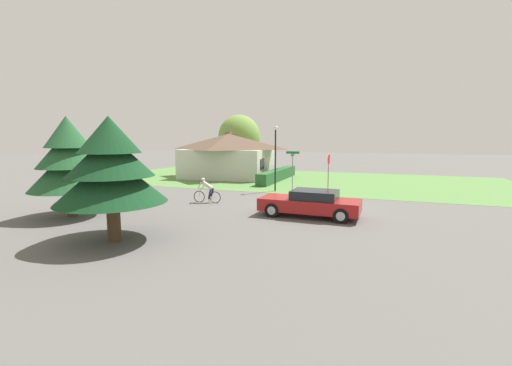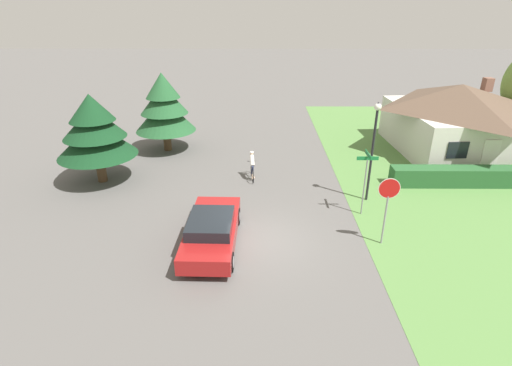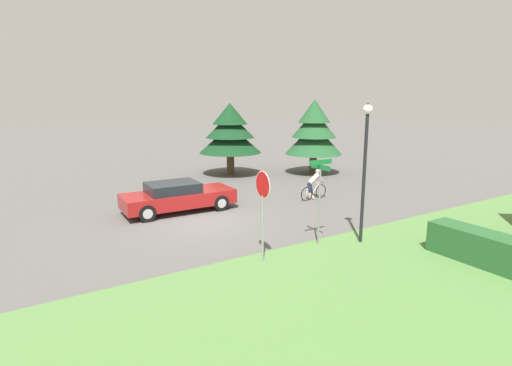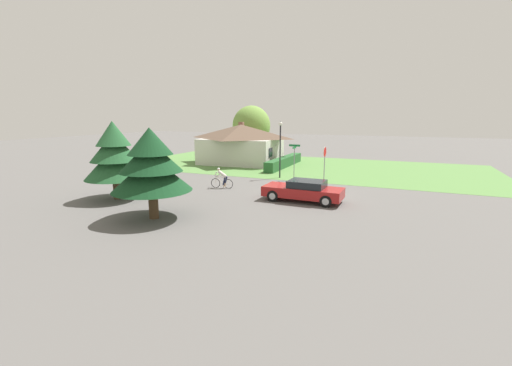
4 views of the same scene
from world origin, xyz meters
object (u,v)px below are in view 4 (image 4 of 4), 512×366
object	(u,v)px
cottage_house	(241,143)
sedan_left_lane	(304,191)
street_name_sign	(294,156)
deciduous_tree_right	(251,126)
cyclist	(222,178)
conifer_tall_far	(114,154)
conifer_tall_near	(151,164)
street_lamp	(280,141)
stop_sign	(325,157)

from	to	relation	value
cottage_house	sedan_left_lane	distance (m)	17.45
street_name_sign	deciduous_tree_right	bearing A→B (deg)	36.03
cyclist	conifer_tall_far	bearing A→B (deg)	45.01
street_name_sign	conifer_tall_near	xyz separation A→B (m)	(-12.63, 3.46, 0.79)
conifer_tall_near	conifer_tall_far	distance (m)	5.36
sedan_left_lane	street_name_sign	world-z (taller)	street_name_sign
cyclist	street_lamp	size ratio (longest dim) A/B	0.36
sedan_left_lane	street_lamp	world-z (taller)	street_lamp
street_name_sign	conifer_tall_near	size ratio (longest dim) A/B	0.63
deciduous_tree_right	street_lamp	bearing A→B (deg)	-147.00
stop_sign	street_name_sign	world-z (taller)	street_name_sign
cottage_house	cyclist	distance (m)	13.11
conifer_tall_far	cyclist	bearing A→B (deg)	-39.41
cottage_house	conifer_tall_far	world-z (taller)	conifer_tall_far
street_name_sign	deciduous_tree_right	world-z (taller)	deciduous_tree_right
cyclist	conifer_tall_near	distance (m)	8.05
cyclist	deciduous_tree_right	world-z (taller)	deciduous_tree_right
conifer_tall_near	deciduous_tree_right	xyz separation A→B (m)	(25.67, 6.03, 1.07)
conifer_tall_far	deciduous_tree_right	distance (m)	23.32
street_name_sign	deciduous_tree_right	xyz separation A→B (m)	(13.04, 9.49, 1.86)
cottage_house	cyclist	world-z (taller)	cottage_house
sedan_left_lane	street_lamp	bearing A→B (deg)	-58.98
street_lamp	conifer_tall_near	bearing A→B (deg)	171.07
cottage_house	street_name_sign	world-z (taller)	cottage_house
sedan_left_lane	cyclist	size ratio (longest dim) A/B	2.84
street_lamp	conifer_tall_far	xyz separation A→B (m)	(-10.79, 6.86, -0.30)
street_name_sign	conifer_tall_far	bearing A→B (deg)	141.11
street_name_sign	conifer_tall_near	bearing A→B (deg)	164.69
street_lamp	street_name_sign	distance (m)	1.86
sedan_left_lane	deciduous_tree_right	world-z (taller)	deciduous_tree_right
cyclist	street_lamp	bearing A→B (deg)	-119.90
deciduous_tree_right	cyclist	bearing A→B (deg)	-162.46
cyclist	street_name_sign	size ratio (longest dim) A/B	0.59
conifer_tall_near	conifer_tall_far	world-z (taller)	conifer_tall_far
conifer_tall_near	street_name_sign	bearing A→B (deg)	-15.31
stop_sign	street_name_sign	xyz separation A→B (m)	(-0.23, 2.35, -0.01)
sedan_left_lane	street_lamp	xyz separation A→B (m)	(6.84, 3.90, 2.42)
sedan_left_lane	deciduous_tree_right	size ratio (longest dim) A/B	0.76
cyclist	conifer_tall_near	bearing A→B (deg)	87.18
street_lamp	conifer_tall_near	world-z (taller)	street_lamp
sedan_left_lane	conifer_tall_near	distance (m)	8.97
deciduous_tree_right	sedan_left_lane	bearing A→B (deg)	-148.14
sedan_left_lane	street_lamp	size ratio (longest dim) A/B	1.02
cottage_house	deciduous_tree_right	xyz separation A→B (m)	(5.61, 1.29, 1.68)
cottage_house	cyclist	bearing A→B (deg)	-163.83
deciduous_tree_right	street_name_sign	bearing A→B (deg)	-143.97
conifer_tall_near	deciduous_tree_right	bearing A→B (deg)	13.22
street_name_sign	cottage_house	bearing A→B (deg)	47.80
conifer_tall_far	deciduous_tree_right	bearing A→B (deg)	3.05
cottage_house	conifer_tall_near	size ratio (longest dim) A/B	1.92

